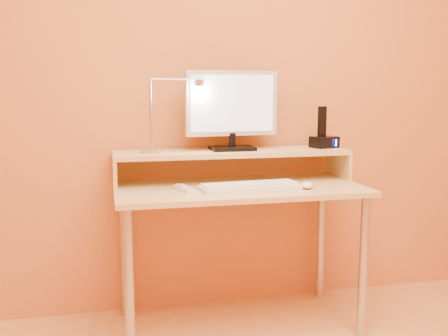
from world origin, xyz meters
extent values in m
cube|color=#CE7145|center=(0.00, 1.50, 1.25)|extent=(3.00, 0.04, 2.50)
cylinder|color=#B5B4BE|center=(-0.55, 0.93, 0.35)|extent=(0.04, 0.04, 0.69)
cylinder|color=#B5B4BE|center=(0.55, 0.93, 0.35)|extent=(0.04, 0.04, 0.69)
cylinder|color=#B5B4BE|center=(-0.55, 1.43, 0.35)|extent=(0.04, 0.04, 0.69)
cylinder|color=#B5B4BE|center=(0.55, 1.43, 0.35)|extent=(0.04, 0.04, 0.69)
cube|color=tan|center=(0.00, 1.18, 0.71)|extent=(1.20, 0.60, 0.02)
cube|color=tan|center=(-0.59, 1.33, 0.79)|extent=(0.02, 0.30, 0.14)
cube|color=tan|center=(0.59, 1.33, 0.79)|extent=(0.02, 0.30, 0.14)
cube|color=tan|center=(0.00, 1.33, 0.87)|extent=(1.20, 0.30, 0.02)
cube|color=black|center=(0.00, 1.33, 0.89)|extent=(0.22, 0.16, 0.02)
cylinder|color=black|center=(0.00, 1.33, 0.93)|extent=(0.04, 0.04, 0.07)
cube|color=silver|center=(0.00, 1.34, 1.12)|extent=(0.48, 0.07, 0.33)
cube|color=black|center=(0.00, 1.36, 1.12)|extent=(0.43, 0.05, 0.28)
cube|color=silver|center=(0.00, 1.32, 1.12)|extent=(0.44, 0.04, 0.28)
cylinder|color=#B5B4BE|center=(-0.41, 1.30, 0.89)|extent=(0.10, 0.10, 0.02)
cylinder|color=#B5B4BE|center=(-0.41, 1.30, 1.07)|extent=(0.01, 0.01, 0.33)
cylinder|color=#B5B4BE|center=(-0.29, 1.30, 1.24)|extent=(0.24, 0.01, 0.01)
cylinder|color=#B5B4BE|center=(-0.17, 1.30, 1.22)|extent=(0.04, 0.04, 0.03)
cylinder|color=#FFEAC6|center=(-0.17, 1.30, 1.20)|extent=(0.03, 0.03, 0.00)
cube|color=black|center=(0.51, 1.33, 0.91)|extent=(0.15, 0.13, 0.06)
cube|color=black|center=(0.49, 1.33, 1.02)|extent=(0.05, 0.04, 0.16)
cube|color=#2B47FF|center=(0.55, 1.28, 0.91)|extent=(0.01, 0.00, 0.04)
cube|color=silver|center=(0.03, 1.07, 0.73)|extent=(0.48, 0.19, 0.02)
ellipsoid|color=white|center=(0.30, 1.04, 0.74)|extent=(0.08, 0.11, 0.03)
cube|color=silver|center=(-0.28, 1.11, 0.73)|extent=(0.09, 0.18, 0.02)
camera|label=1|loc=(-0.62, -1.21, 1.18)|focal=41.22mm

